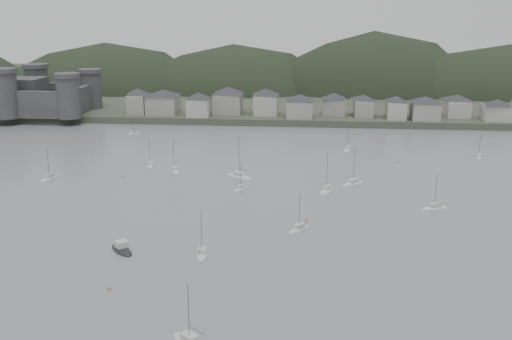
# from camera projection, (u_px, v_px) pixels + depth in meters

# --- Properties ---
(ground) EXTENTS (900.00, 900.00, 0.00)m
(ground) POSITION_uv_depth(u_px,v_px,m) (214.00, 320.00, 101.55)
(ground) COLOR slate
(ground) RESTS_ON ground
(far_shore_land) EXTENTS (900.00, 250.00, 3.00)m
(far_shore_land) POSITION_uv_depth(u_px,v_px,m) (288.00, 87.00, 384.57)
(far_shore_land) COLOR #383D2D
(far_shore_land) RESTS_ON ground
(forested_ridge) EXTENTS (851.55, 103.94, 102.57)m
(forested_ridge) POSITION_uv_depth(u_px,v_px,m) (294.00, 114.00, 362.89)
(forested_ridge) COLOR black
(forested_ridge) RESTS_ON ground
(castle) EXTENTS (66.00, 43.00, 20.00)m
(castle) POSITION_uv_depth(u_px,v_px,m) (22.00, 95.00, 282.31)
(castle) COLOR #363639
(castle) RESTS_ON far_shore_land
(waterfront_town) EXTENTS (451.48, 28.46, 12.92)m
(waterfront_town) POSITION_uv_depth(u_px,v_px,m) (391.00, 104.00, 270.83)
(waterfront_town) COLOR gray
(waterfront_town) RESTS_ON far_shore_land
(moored_fleet) EXTENTS (253.53, 176.87, 13.67)m
(moored_fleet) POSITION_uv_depth(u_px,v_px,m) (202.00, 207.00, 158.33)
(moored_fleet) COLOR silver
(moored_fleet) RESTS_ON ground
(motor_launch_far) EXTENTS (7.76, 8.34, 4.00)m
(motor_launch_far) POSITION_uv_depth(u_px,v_px,m) (122.00, 250.00, 130.35)
(motor_launch_far) COLOR black
(motor_launch_far) RESTS_ON ground
(mooring_buoys) EXTENTS (113.08, 129.91, 0.70)m
(mooring_buoys) POSITION_uv_depth(u_px,v_px,m) (190.00, 211.00, 155.03)
(mooring_buoys) COLOR #B9623D
(mooring_buoys) RESTS_ON ground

